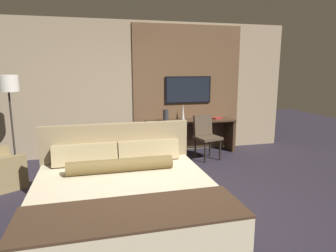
% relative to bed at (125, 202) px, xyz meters
% --- Properties ---
extents(ground_plane, '(16.00, 16.00, 0.00)m').
position_rel_bed_xyz_m(ground_plane, '(0.43, 0.53, -0.32)').
color(ground_plane, '#28232D').
extents(wall_back_tv_panel, '(7.20, 0.09, 2.80)m').
position_rel_bed_xyz_m(wall_back_tv_panel, '(0.61, 3.13, 1.08)').
color(wall_back_tv_panel, tan).
rests_on(wall_back_tv_panel, ground_plane).
extents(bed, '(2.06, 2.09, 1.07)m').
position_rel_bed_xyz_m(bed, '(0.00, 0.00, 0.00)').
color(bed, '#33281E').
rests_on(bed, ground_plane).
extents(desk, '(1.92, 0.48, 0.73)m').
position_rel_bed_xyz_m(desk, '(1.75, 2.86, 0.18)').
color(desk, '#422D1E').
rests_on(desk, ground_plane).
extents(tv, '(1.04, 0.04, 0.58)m').
position_rel_bed_xyz_m(tv, '(1.75, 3.05, 1.04)').
color(tv, black).
extents(desk_chair, '(0.55, 0.55, 0.89)m').
position_rel_bed_xyz_m(desk_chair, '(1.91, 2.36, 0.21)').
color(desk_chair, '#4C3D2D').
rests_on(desk_chair, ground_plane).
extents(floor_lamp, '(0.34, 0.34, 1.72)m').
position_rel_bed_xyz_m(floor_lamp, '(-1.67, 2.36, 1.12)').
color(floor_lamp, '#282623').
rests_on(floor_lamp, ground_plane).
extents(vase_tall, '(0.08, 0.08, 0.35)m').
position_rel_bed_xyz_m(vase_tall, '(1.60, 2.94, 0.58)').
color(vase_tall, silver).
rests_on(vase_tall, desk).
extents(vase_short, '(0.12, 0.12, 0.25)m').
position_rel_bed_xyz_m(vase_short, '(1.18, 2.79, 0.53)').
color(vase_short, '#333338').
rests_on(vase_short, desk).
extents(book, '(0.26, 0.21, 0.03)m').
position_rel_bed_xyz_m(book, '(2.36, 2.84, 0.42)').
color(book, maroon).
rests_on(book, desk).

